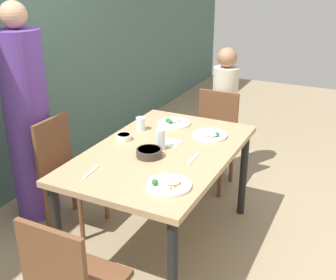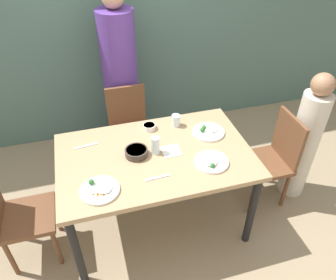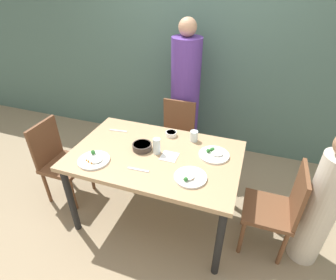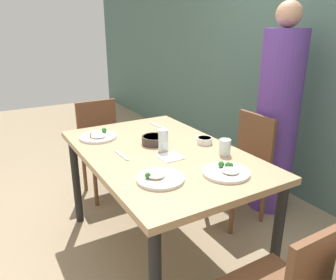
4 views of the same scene
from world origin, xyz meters
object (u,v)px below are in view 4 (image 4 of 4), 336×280
(chair_adult_spot, at_px, (243,164))
(glass_water_tall, at_px, (163,140))
(plate_rice_adult, at_px, (98,136))
(bowl_curry, at_px, (154,140))
(person_adult, at_px, (277,120))

(chair_adult_spot, bearing_deg, glass_water_tall, -84.48)
(chair_adult_spot, xyz_separation_m, plate_rice_adult, (-0.38, -1.07, 0.31))
(bowl_curry, bearing_deg, person_adult, 86.44)
(person_adult, relative_size, plate_rice_adult, 6.51)
(chair_adult_spot, distance_m, bowl_curry, 0.84)
(plate_rice_adult, bearing_deg, glass_water_tall, 32.09)
(plate_rice_adult, bearing_deg, bowl_curry, 43.88)
(chair_adult_spot, distance_m, person_adult, 0.47)
(person_adult, distance_m, plate_rice_adult, 1.46)
(bowl_curry, bearing_deg, plate_rice_adult, -136.12)
(bowl_curry, distance_m, plate_rice_adult, 0.42)
(chair_adult_spot, distance_m, plate_rice_adult, 1.17)
(bowl_curry, height_order, glass_water_tall, glass_water_tall)
(person_adult, bearing_deg, chair_adult_spot, -90.00)
(person_adult, relative_size, bowl_curry, 10.02)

